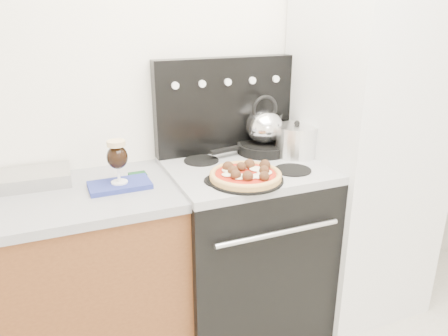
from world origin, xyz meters
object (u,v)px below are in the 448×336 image
base_cabinet (19,298)px  stove_body (244,250)px  tea_kettle (264,124)px  stock_pot (296,142)px  pizza (246,174)px  beer_glass (118,162)px  fridge (363,145)px  pizza_pan (245,179)px  skillet (264,148)px  oven_mitt (120,185)px

base_cabinet → stove_body: 1.11m
tea_kettle → stock_pot: size_ratio=1.03×
stove_body → pizza: bearing=-115.3°
beer_glass → pizza: beer_glass is taller
fridge → tea_kettle: bearing=160.7°
beer_glass → pizza_pan: size_ratio=0.58×
pizza → skillet: 0.43m
base_cabinet → beer_glass: beer_glass is taller
base_cabinet → fridge: bearing=-1.6°
pizza → tea_kettle: size_ratio=1.49×
stove_body → fridge: bearing=-2.0°
oven_mitt → stock_pot: size_ratio=1.27×
stove_body → oven_mitt: size_ratio=3.25×
beer_glass → skillet: bearing=10.7°
pizza_pan → beer_glass: bearing=160.9°
stove_body → beer_glass: 0.85m
skillet → stock_pot: bearing=-42.3°
beer_glass → tea_kettle: 0.82m
base_cabinet → pizza_pan: bearing=-11.4°
oven_mitt → pizza_pan: 0.57m
base_cabinet → stove_body: (1.10, -0.02, 0.01)m
tea_kettle → fridge: bearing=-35.7°
stove_body → fridge: fridge is taller
tea_kettle → pizza: bearing=-144.7°
oven_mitt → pizza_pan: (0.53, -0.19, 0.01)m
fridge → stock_pot: fridge is taller
base_cabinet → beer_glass: size_ratio=7.26×
beer_glass → stock_pot: beer_glass is taller
pizza → skillet: (0.27, 0.34, -0.01)m
fridge → skillet: (-0.52, 0.18, -0.00)m
pizza_pan → skillet: bearing=51.7°
base_cabinet → skillet: size_ratio=5.11×
stove_body → beer_glass: size_ratio=4.41×
pizza_pan → stock_pot: stock_pot is taller
beer_glass → skillet: (0.80, 0.15, -0.08)m
base_cabinet → stock_pot: (1.41, 0.01, 0.57)m
fridge → oven_mitt: (-1.32, 0.03, -0.04)m
base_cabinet → pizza_pan: (1.02, -0.21, 0.50)m
fridge → tea_kettle: (-0.52, 0.18, 0.13)m
skillet → stock_pot: stock_pot is taller
oven_mitt → base_cabinet: bearing=177.6°
beer_glass → base_cabinet: bearing=177.6°
base_cabinet → skillet: 1.39m
stove_body → stock_pot: 0.64m
skillet → tea_kettle: bearing=0.0°
fridge → pizza_pan: 0.80m
pizza_pan → fridge: bearing=11.2°
fridge → skillet: fridge is taller
stove_body → pizza_pan: bearing=-115.3°
fridge → tea_kettle: 0.57m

